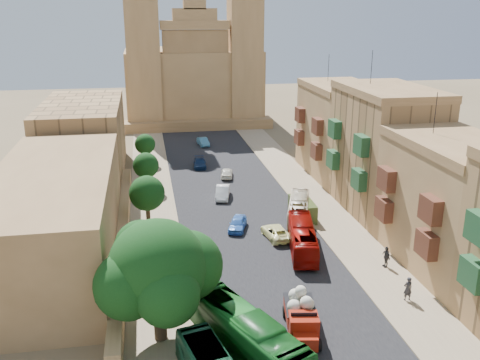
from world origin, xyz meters
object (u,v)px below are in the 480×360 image
object	(u,v)px
street_tree_a	(149,245)
street_tree_b	(147,193)
red_truck	(301,315)
church	(193,73)
car_dkblue	(200,163)
street_tree_c	(146,166)
car_white_b	(227,173)
olive_pickup	(302,209)
car_blue_b	(203,142)
street_tree_d	(145,144)
bus_red_east	(302,238)
car_white_a	(223,192)
pedestrian_a	(408,289)
car_blue_a	(238,224)
bus_cream_east	(299,209)
bus_green_north	(248,336)
pedestrian_c	(386,257)
car_cream	(276,232)
ficus_tree	(159,271)

from	to	relation	value
street_tree_a	street_tree_b	xyz separation A→B (m)	(0.00, 12.00, 0.34)
red_truck	church	bearing A→B (deg)	90.15
street_tree_b	car_dkblue	xyz separation A→B (m)	(7.59, 21.20, -3.14)
church	street_tree_c	bearing A→B (deg)	-103.21
street_tree_b	car_white_b	size ratio (longest dim) A/B	1.48
olive_pickup	car_blue_b	bearing A→B (deg)	101.68
street_tree_d	bus_red_east	xyz separation A→B (m)	(14.09, -32.19, -1.72)
car_white_a	pedestrian_a	bearing A→B (deg)	-55.75
street_tree_d	pedestrian_a	world-z (taller)	street_tree_d
street_tree_d	red_truck	size ratio (longest dim) A/B	0.79
street_tree_c	car_blue_a	xyz separation A→B (m)	(9.00, -14.15, -2.61)
street_tree_a	bus_cream_east	xyz separation A→B (m)	(15.93, 11.38, -2.22)
bus_green_north	car_dkblue	xyz separation A→B (m)	(1.59, 44.20, -0.93)
car_white_b	red_truck	bearing A→B (deg)	99.78
bus_red_east	car_blue_b	bearing A→B (deg)	-71.88
street_tree_a	pedestrian_c	world-z (taller)	street_tree_a
street_tree_d	olive_pickup	world-z (taller)	street_tree_d
bus_red_east	pedestrian_a	bearing A→B (deg)	130.60
olive_pickup	car_blue_b	world-z (taller)	olive_pickup
car_blue_b	olive_pickup	bearing A→B (deg)	-85.48
street_tree_d	car_white_b	distance (m)	13.71
car_white_b	car_cream	bearing A→B (deg)	105.29
red_truck	bus_cream_east	world-z (taller)	red_truck
car_dkblue	car_white_b	bearing A→B (deg)	-56.58
red_truck	car_cream	xyz separation A→B (m)	(2.19, 16.13, -0.79)
car_blue_a	street_tree_c	bearing A→B (deg)	141.26
car_dkblue	bus_red_east	bearing A→B (deg)	-73.32
bus_red_east	pedestrian_a	xyz separation A→B (m)	(5.52, -10.08, -0.32)
street_tree_d	pedestrian_c	distance (m)	41.99
pedestrian_c	ficus_tree	bearing A→B (deg)	-75.84
street_tree_b	car_dkblue	bearing A→B (deg)	70.30
ficus_tree	bus_cream_east	distance (m)	25.04
ficus_tree	car_blue_a	xyz separation A→B (m)	(8.42, 17.85, -4.48)
street_tree_b	car_white_a	xyz separation A→B (m)	(8.89, 7.68, -3.04)
street_tree_a	pedestrian_a	distance (m)	20.72
street_tree_b	pedestrian_c	xyz separation A→B (m)	(20.40, -12.64, -2.80)
street_tree_b	car_blue_b	xyz separation A→B (m)	(9.50, 33.76, -3.11)
street_tree_b	street_tree_d	distance (m)	24.01
red_truck	olive_pickup	xyz separation A→B (m)	(6.30, 20.94, -0.45)
street_tree_d	car_white_a	world-z (taller)	street_tree_d
ficus_tree	bus_green_north	xyz separation A→B (m)	(5.42, -3.01, -3.60)
ficus_tree	car_white_a	size ratio (longest dim) A/B	1.99
bus_green_north	car_blue_a	distance (m)	21.09
car_blue_b	car_dkblue	bearing A→B (deg)	-105.80
ficus_tree	car_dkblue	size ratio (longest dim) A/B	2.04
street_tree_d	car_blue_b	size ratio (longest dim) A/B	1.14
car_white_a	car_white_b	bearing A→B (deg)	89.42
street_tree_a	bus_green_north	size ratio (longest dim) A/B	0.46
pedestrian_a	bus_cream_east	bearing A→B (deg)	-81.13
street_tree_d	ficus_tree	bearing A→B (deg)	-89.25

